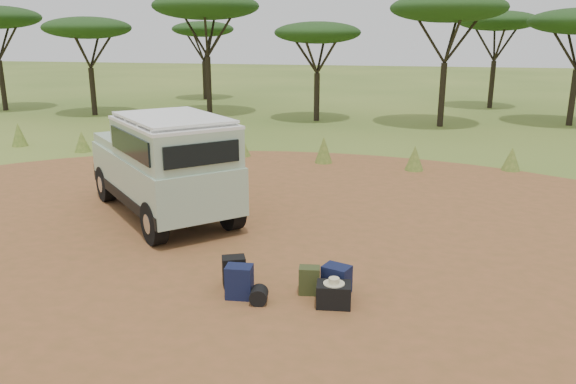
% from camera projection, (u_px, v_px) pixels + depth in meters
% --- Properties ---
extents(ground, '(140.00, 140.00, 0.00)m').
position_uv_depth(ground, '(244.00, 262.00, 10.71)').
color(ground, '#476724').
rests_on(ground, ground).
extents(dirt_clearing, '(23.00, 23.00, 0.01)m').
position_uv_depth(dirt_clearing, '(244.00, 262.00, 10.71)').
color(dirt_clearing, '#945530').
rests_on(dirt_clearing, ground).
extents(grass_fringe, '(36.60, 1.60, 0.90)m').
position_uv_depth(grass_fringe, '(326.00, 152.00, 18.69)').
color(grass_fringe, '#476724').
rests_on(grass_fringe, ground).
extents(acacia_treeline, '(46.70, 13.20, 6.26)m').
position_uv_depth(acacia_treeline, '(378.00, 20.00, 27.77)').
color(acacia_treeline, black).
rests_on(acacia_treeline, ground).
extents(safari_vehicle, '(5.00, 4.96, 2.48)m').
position_uv_depth(safari_vehicle, '(164.00, 167.00, 13.13)').
color(safari_vehicle, '#A2BEA2').
rests_on(safari_vehicle, ground).
extents(walking_staff, '(0.43, 0.35, 1.39)m').
position_uv_depth(walking_staff, '(190.00, 201.00, 12.18)').
color(walking_staff, '#602917').
rests_on(walking_staff, ground).
extents(backpack_black, '(0.47, 0.42, 0.53)m').
position_uv_depth(backpack_black, '(234.00, 271.00, 9.64)').
color(backpack_black, black).
rests_on(backpack_black, ground).
extents(backpack_navy, '(0.46, 0.35, 0.56)m').
position_uv_depth(backpack_navy, '(239.00, 282.00, 9.19)').
color(backpack_navy, '#13183E').
rests_on(backpack_navy, ground).
extents(backpack_olive, '(0.38, 0.30, 0.48)m').
position_uv_depth(backpack_olive, '(309.00, 280.00, 9.35)').
color(backpack_olive, '#363C1C').
rests_on(backpack_olive, ground).
extents(duffel_navy, '(0.52, 0.45, 0.49)m').
position_uv_depth(duffel_navy, '(337.00, 280.00, 9.36)').
color(duffel_navy, '#13183E').
rests_on(duffel_navy, ground).
extents(hard_case, '(0.59, 0.46, 0.39)m').
position_uv_depth(hard_case, '(334.00, 295.00, 8.93)').
color(hard_case, black).
rests_on(hard_case, ground).
extents(stuff_sack, '(0.33, 0.33, 0.29)m').
position_uv_depth(stuff_sack, '(259.00, 295.00, 9.02)').
color(stuff_sack, black).
rests_on(stuff_sack, ground).
extents(safari_hat, '(0.34, 0.34, 0.10)m').
position_uv_depth(safari_hat, '(334.00, 282.00, 8.87)').
color(safari_hat, beige).
rests_on(safari_hat, hard_case).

